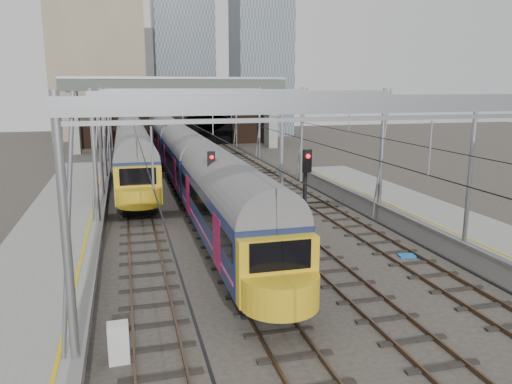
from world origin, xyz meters
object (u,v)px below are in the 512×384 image
object	(u,v)px
train_second	(130,132)
signal_near_centre	(305,196)
train_main	(176,147)
signal_near_left	(211,191)
relay_cabinet	(119,343)

from	to	relation	value
train_second	signal_near_centre	world-z (taller)	signal_near_centre
signal_near_centre	train_second	bearing A→B (deg)	84.36
signal_near_centre	train_main	bearing A→B (deg)	81.51
train_main	signal_near_centre	bearing A→B (deg)	-83.97
signal_near_left	relay_cabinet	world-z (taller)	signal_near_left
relay_cabinet	train_second	bearing A→B (deg)	87.17
train_main	relay_cabinet	distance (m)	33.36
signal_near_centre	relay_cabinet	size ratio (longest dim) A/B	4.45
signal_near_left	signal_near_centre	bearing A→B (deg)	-23.49
train_main	relay_cabinet	size ratio (longest dim) A/B	53.12
train_second	signal_near_left	bearing A→B (deg)	-85.52
signal_near_left	relay_cabinet	size ratio (longest dim) A/B	4.18
signal_near_centre	relay_cabinet	distance (m)	10.30
train_main	signal_near_left	distance (m)	24.16
train_second	relay_cabinet	bearing A→B (deg)	-91.32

